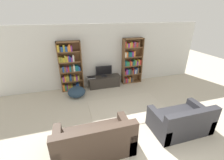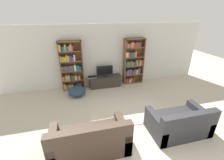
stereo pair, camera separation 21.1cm
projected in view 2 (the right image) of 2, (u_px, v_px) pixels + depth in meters
name	position (u px, v px, depth m)	size (l,w,h in m)	color
wall_back	(106.00, 56.00, 6.40)	(8.80, 0.06, 2.60)	silver
bookshelf_left	(71.00, 67.00, 6.05)	(0.89, 0.30, 2.02)	brown
bookshelf_right	(133.00, 62.00, 6.63)	(0.89, 0.30, 2.02)	brown
tv_stand	(105.00, 81.00, 6.55)	(1.40, 0.47, 0.48)	#332D28
television	(105.00, 71.00, 6.36)	(0.70, 0.16, 0.47)	black
laptop	(92.00, 77.00, 6.34)	(0.34, 0.26, 0.03)	#B7B7BC
area_rug	(126.00, 109.00, 5.05)	(2.49, 1.65, 0.02)	beige
couch_left_sectional	(90.00, 140.00, 3.43)	(1.77, 0.90, 0.91)	#423328
couch_right_sofa	(179.00, 123.00, 3.98)	(1.53, 0.93, 0.84)	#2D2D33
beanbag_ottoman	(77.00, 91.00, 5.82)	(0.67, 0.67, 0.38)	#23384C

